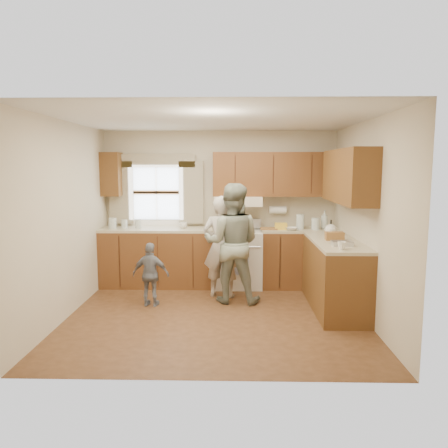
{
  "coord_description": "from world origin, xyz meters",
  "views": [
    {
      "loc": [
        0.24,
        -5.47,
        1.93
      ],
      "look_at": [
        0.1,
        0.4,
        1.15
      ],
      "focal_mm": 35.0,
      "sensor_mm": 36.0,
      "label": 1
    }
  ],
  "objects_px": {
    "stove": "(238,258)",
    "woman_left": "(221,247)",
    "child": "(151,275)",
    "woman_right": "(232,243)"
  },
  "relations": [
    {
      "from": "child",
      "to": "stove",
      "type": "bearing_deg",
      "value": -131.23
    },
    {
      "from": "stove",
      "to": "woman_left",
      "type": "relative_size",
      "value": 0.71
    },
    {
      "from": "woman_right",
      "to": "child",
      "type": "height_order",
      "value": "woman_right"
    },
    {
      "from": "child",
      "to": "woman_left",
      "type": "bearing_deg",
      "value": -146.29
    },
    {
      "from": "stove",
      "to": "child",
      "type": "xyz_separation_m",
      "value": [
        -1.21,
        -1.05,
        -0.02
      ]
    },
    {
      "from": "stove",
      "to": "woman_right",
      "type": "distance_m",
      "value": 0.91
    },
    {
      "from": "woman_left",
      "to": "child",
      "type": "distance_m",
      "value": 1.11
    },
    {
      "from": "stove",
      "to": "child",
      "type": "relative_size",
      "value": 1.21
    },
    {
      "from": "woman_right",
      "to": "woman_left",
      "type": "bearing_deg",
      "value": -48.12
    },
    {
      "from": "stove",
      "to": "woman_left",
      "type": "xyz_separation_m",
      "value": [
        -0.25,
        -0.59,
        0.29
      ]
    }
  ]
}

